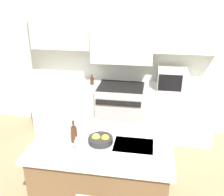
# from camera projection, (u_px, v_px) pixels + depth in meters

# --- Properties ---
(back_cabinetry) EXTENTS (10.00, 0.46, 2.70)m
(back_cabinetry) POSITION_uv_depth(u_px,v_px,m) (124.00, 47.00, 4.40)
(back_cabinetry) COLOR silver
(back_cabinetry) RESTS_ON ground_plane
(back_counter) EXTENTS (3.22, 0.62, 0.95)m
(back_counter) POSITION_uv_depth(u_px,v_px,m) (121.00, 110.00, 4.60)
(back_counter) COLOR silver
(back_counter) RESTS_ON ground_plane
(range_stove) EXTENTS (0.83, 0.70, 0.95)m
(range_stove) POSITION_uv_depth(u_px,v_px,m) (121.00, 110.00, 4.58)
(range_stove) COLOR #B7B7BC
(range_stove) RESTS_ON ground_plane
(microwave) EXTENTS (0.48, 0.44, 0.34)m
(microwave) POSITION_uv_depth(u_px,v_px,m) (172.00, 79.00, 4.21)
(microwave) COLOR silver
(microwave) RESTS_ON back_counter
(kitchen_island) EXTENTS (1.58, 1.01, 0.89)m
(kitchen_island) POSITION_uv_depth(u_px,v_px,m) (103.00, 173.00, 3.02)
(kitchen_island) COLOR brown
(kitchen_island) RESTS_ON ground_plane
(wine_bottle) EXTENTS (0.07, 0.07, 0.27)m
(wine_bottle) POSITION_uv_depth(u_px,v_px,m) (74.00, 134.00, 2.81)
(wine_bottle) COLOR #422314
(wine_bottle) RESTS_ON kitchen_island
(wine_glass_near) EXTENTS (0.07, 0.07, 0.18)m
(wine_glass_near) POSITION_uv_depth(u_px,v_px,m) (76.00, 141.00, 2.65)
(wine_glass_near) COLOR white
(wine_glass_near) RESTS_ON kitchen_island
(wine_glass_far) EXTENTS (0.07, 0.07, 0.18)m
(wine_glass_far) POSITION_uv_depth(u_px,v_px,m) (95.00, 121.00, 3.07)
(wine_glass_far) COLOR white
(wine_glass_far) RESTS_ON kitchen_island
(fruit_bowl) EXTENTS (0.28, 0.28, 0.11)m
(fruit_bowl) POSITION_uv_depth(u_px,v_px,m) (100.00, 139.00, 2.82)
(fruit_bowl) COLOR black
(fruit_bowl) RESTS_ON kitchen_island
(oil_bottle_on_counter) EXTENTS (0.06, 0.06, 0.18)m
(oil_bottle_on_counter) POSITION_uv_depth(u_px,v_px,m) (92.00, 81.00, 4.44)
(oil_bottle_on_counter) COLOR #422314
(oil_bottle_on_counter) RESTS_ON back_counter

